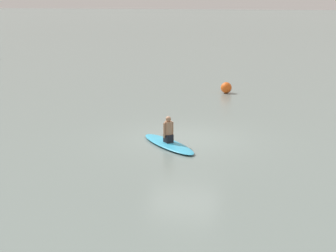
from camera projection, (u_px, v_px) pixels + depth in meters
ground_plane at (184, 139)px, 18.10m from camera, size 400.00×400.00×0.00m
surfboard at (168, 144)px, 17.28m from camera, size 2.61×2.60×0.13m
person_paddler at (168, 130)px, 17.17m from camera, size 0.38×0.38×0.90m
buoy_marker at (226, 88)px, 26.71m from camera, size 0.58×0.58×0.58m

